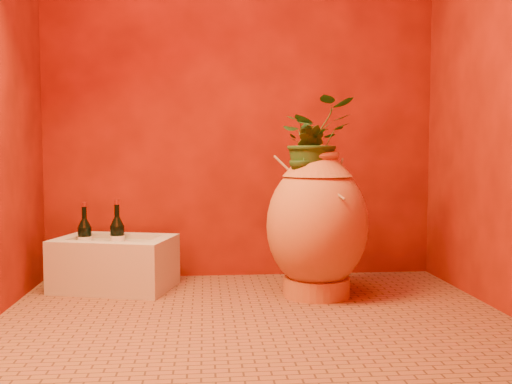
{
  "coord_description": "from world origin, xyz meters",
  "views": [
    {
      "loc": [
        -0.24,
        -2.68,
        0.8
      ],
      "look_at": [
        0.04,
        0.35,
        0.59
      ],
      "focal_mm": 40.0,
      "sensor_mm": 36.0,
      "label": 1
    }
  ],
  "objects": [
    {
      "name": "wine_bottle_b",
      "position": [
        -0.95,
        0.75,
        0.29
      ],
      "size": [
        0.08,
        0.08,
        0.34
      ],
      "color": "black",
      "rests_on": "stone_basin"
    },
    {
      "name": "wine_bottle_a",
      "position": [
        -0.76,
        0.79,
        0.28
      ],
      "size": [
        0.08,
        0.08,
        0.31
      ],
      "color": "black",
      "rests_on": "stone_basin"
    },
    {
      "name": "amphora",
      "position": [
        0.38,
        0.42,
        0.4
      ],
      "size": [
        0.68,
        0.68,
        0.81
      ],
      "rotation": [
        0.0,
        0.0,
        -0.23
      ],
      "color": "#B16132",
      "rests_on": "floor"
    },
    {
      "name": "wall_back",
      "position": [
        0.0,
        1.0,
        1.25
      ],
      "size": [
        2.5,
        0.02,
        2.5
      ],
      "primitive_type": "cube",
      "color": "#5A0F05",
      "rests_on": "ground"
    },
    {
      "name": "floor",
      "position": [
        0.0,
        0.0,
        0.0
      ],
      "size": [
        2.5,
        2.5,
        0.0
      ],
      "primitive_type": "plane",
      "color": "brown",
      "rests_on": "ground"
    },
    {
      "name": "wall_tap",
      "position": [
        0.49,
        0.92,
        0.83
      ],
      "size": [
        0.07,
        0.14,
        0.15
      ],
      "color": "olive",
      "rests_on": "wall_back"
    },
    {
      "name": "wine_bottle_c",
      "position": [
        -0.76,
        0.73,
        0.29
      ],
      "size": [
        0.09,
        0.09,
        0.35
      ],
      "color": "black",
      "rests_on": "stone_basin"
    },
    {
      "name": "wall_right",
      "position": [
        1.25,
        0.0,
        1.25
      ],
      "size": [
        0.02,
        2.0,
        2.5
      ],
      "primitive_type": "cube",
      "color": "#5A0F05",
      "rests_on": "ground"
    },
    {
      "name": "plant_side",
      "position": [
        0.31,
        0.38,
        0.78
      ],
      "size": [
        0.22,
        0.2,
        0.34
      ],
      "primitive_type": "imported",
      "rotation": [
        0.0,
        0.0,
        -0.33
      ],
      "color": "#224A1A",
      "rests_on": "amphora"
    },
    {
      "name": "stone_basin",
      "position": [
        -0.77,
        0.69,
        0.15
      ],
      "size": [
        0.75,
        0.61,
        0.3
      ],
      "rotation": [
        0.0,
        0.0,
        -0.27
      ],
      "color": "#BBB49B",
      "rests_on": "floor"
    },
    {
      "name": "plant_main",
      "position": [
        0.37,
        0.44,
        0.87
      ],
      "size": [
        0.5,
        0.46,
        0.46
      ],
      "primitive_type": "imported",
      "rotation": [
        0.0,
        0.0,
        0.3
      ],
      "color": "#224A1A",
      "rests_on": "amphora"
    }
  ]
}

